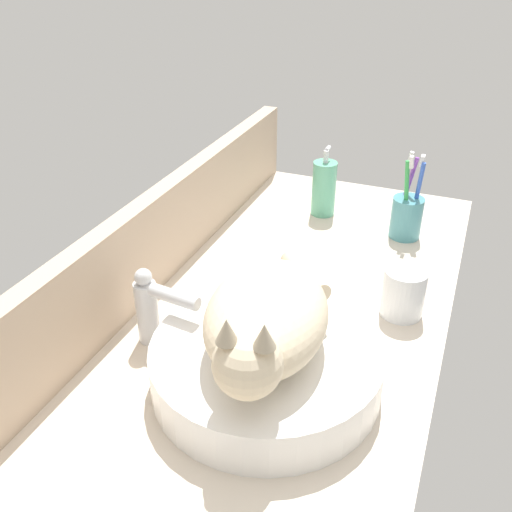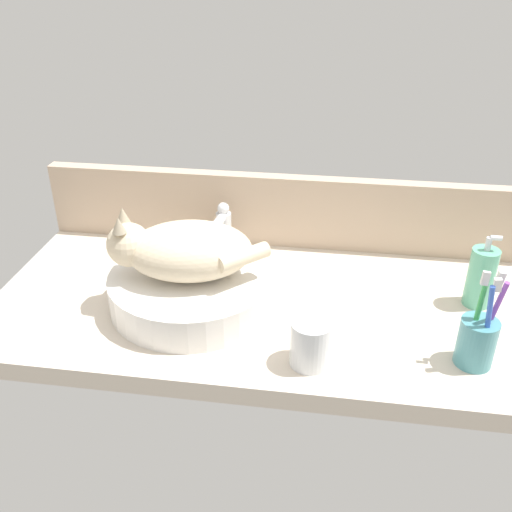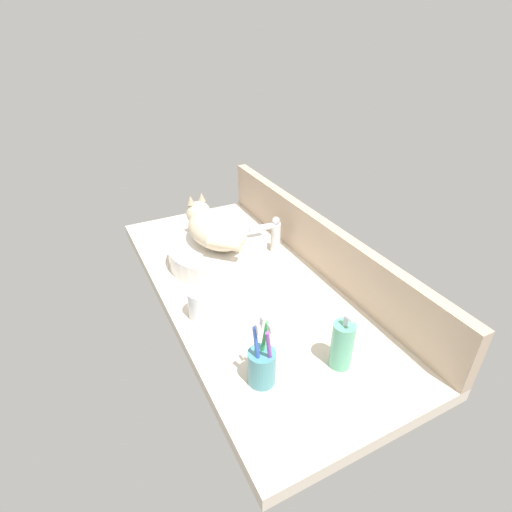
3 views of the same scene
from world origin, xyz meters
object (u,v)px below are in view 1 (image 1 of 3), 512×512
toothbrush_cup (407,215)px  cat (265,320)px  soap_dispenser (324,188)px  sink_basin (266,365)px  water_glass (403,295)px  faucet (152,305)px

toothbrush_cup → cat: bearing=168.8°
soap_dispenser → sink_basin: bearing=-171.8°
water_glass → faucet: bearing=122.7°
sink_basin → toothbrush_cup: size_ratio=1.82×
faucet → toothbrush_cup: (51.96, -31.65, -2.17)cm
cat → soap_dispenser: size_ratio=2.01×
sink_basin → cat: (-1.33, -0.31, 9.27)cm
sink_basin → faucet: size_ratio=2.50×
soap_dispenser → water_glass: 40.85cm
soap_dispenser → water_glass: size_ratio=1.82×
cat → toothbrush_cup: (55.64, -10.99, -7.65)cm
toothbrush_cup → water_glass: bearing=-171.6°
water_glass → toothbrush_cup: bearing=8.4°
sink_basin → cat: bearing=-166.7°
cat → water_glass: bearing=-29.7°
sink_basin → faucet: faucet is taller
cat → water_glass: 32.06cm
toothbrush_cup → water_glass: (-28.91, -4.25, -1.30)cm
cat → toothbrush_cup: 57.23cm
sink_basin → cat: 9.37cm
faucet → soap_dispenser: soap_dispenser is taller
faucet → soap_dispenser: (56.01, -11.92, -0.80)cm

